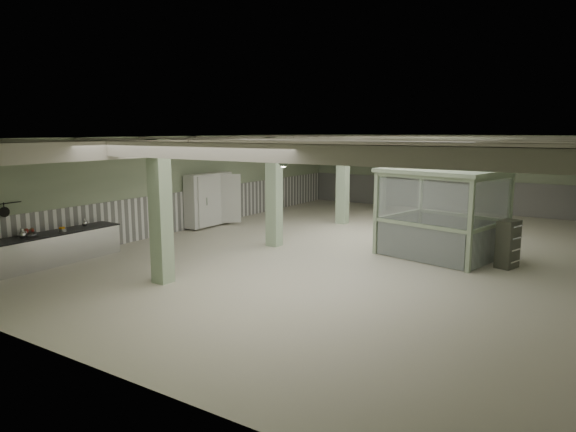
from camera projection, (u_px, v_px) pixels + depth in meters
The scene contains 31 objects.
floor at pixel (355, 249), 16.67m from camera, with size 20.00×20.00×0.00m, color beige.
ceiling at pixel (358, 137), 16.08m from camera, with size 14.00×20.00×0.02m, color silver.
wall_back at pixel (446, 173), 24.66m from camera, with size 14.00×0.02×3.60m, color #A6B792.
wall_front at pixel (83, 259), 8.08m from camera, with size 14.00×0.02×3.60m, color #A6B792.
wall_left at pixel (194, 182), 20.11m from camera, with size 0.02×20.00×3.60m, color #A6B792.
wainscot_left at pixel (195, 209), 20.27m from camera, with size 0.05×19.90×1.50m, color white.
wainscot_back at pixel (445, 194), 24.81m from camera, with size 13.90×0.05×1.50m, color white.
girder at pixel (290, 143), 17.45m from camera, with size 0.45×19.90×0.40m, color beige.
beam_a at pixel (191, 151), 9.89m from camera, with size 13.90×0.35×0.32m, color beige.
beam_b at pixel (265, 147), 11.96m from camera, with size 13.90×0.35×0.32m, color beige.
beam_c at pixel (318, 145), 14.03m from camera, with size 13.90×0.35×0.32m, color beige.
beam_d at pixel (357, 143), 16.11m from camera, with size 13.90×0.35×0.32m, color beige.
beam_e at pixel (388, 142), 18.18m from camera, with size 13.90×0.35×0.32m, color beige.
beam_f at pixel (412, 140), 20.25m from camera, with size 13.90×0.35×0.32m, color beige.
beam_g at pixel (431, 139), 22.32m from camera, with size 13.90×0.35×0.32m, color beige.
column_a at pixel (161, 212), 12.74m from camera, with size 0.42×0.42×3.60m, color #A9C59F.
column_b at pixel (274, 192), 16.88m from camera, with size 0.42×0.42×3.60m, color #A9C59F.
column_c at pixel (343, 180), 21.03m from camera, with size 0.42×0.42×3.60m, color #A9C59F.
column_d at pixel (381, 173), 24.34m from camera, with size 0.42×0.42×3.60m, color #A9C59F.
pendant_front at pixel (283, 164), 11.75m from camera, with size 0.44×0.44×0.22m, color #2C3B2D.
pendant_mid at pixel (378, 155), 16.31m from camera, with size 0.44×0.44×0.22m, color #2C3B2D.
pendant_back at pixel (428, 150), 20.46m from camera, with size 0.44×0.44×0.22m, color #2C3B2D.
prep_counter at pixel (33, 252), 14.29m from camera, with size 0.91×5.25×0.91m.
pitcher_near at pixel (22, 234), 13.88m from camera, with size 0.19×0.22×0.28m, color silver, non-canonical shape.
pitcher_far at pixel (85, 223), 15.66m from camera, with size 0.16×0.19×0.24m, color silver, non-canonical shape.
veg_colander at pixel (29, 233), 14.26m from camera, with size 0.45×0.45×0.20m, color #3E3E43, non-canonical shape.
orange_bowl at pixel (62, 230), 14.88m from camera, with size 0.22×0.22×0.08m, color #B2B2B7.
skillet_far at pixel (4, 212), 13.85m from camera, with size 0.28×0.28×0.04m, color black.
walkin_cooler at pixel (209, 201), 20.42m from camera, with size 1.07×2.25×2.07m.
guard_booth at pixel (443, 198), 15.55m from camera, with size 3.84×3.45×2.67m.
filing_cabinet at pixel (508, 244), 14.31m from camera, with size 0.44×0.62×1.35m, color #505244.
Camera 1 is at (6.98, -14.85, 3.80)m, focal length 32.00 mm.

